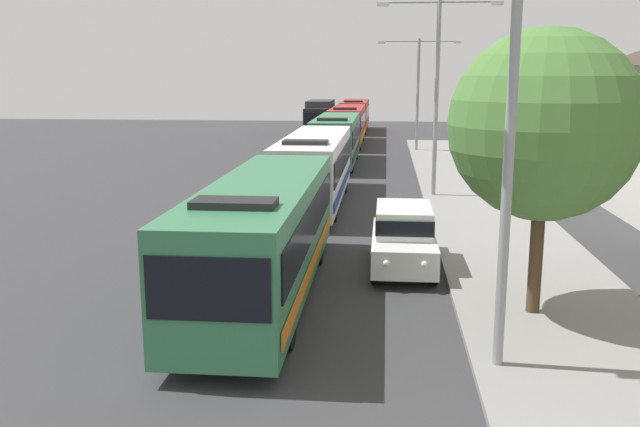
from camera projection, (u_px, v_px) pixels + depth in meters
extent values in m
cube|color=#33724C|center=(264.00, 232.00, 17.93)|extent=(2.50, 11.50, 2.70)
cube|color=black|center=(313.00, 220.00, 17.74)|extent=(0.04, 10.58, 1.00)
cube|color=black|center=(216.00, 218.00, 17.98)|extent=(0.04, 10.58, 1.00)
cube|color=black|center=(208.00, 289.00, 12.25)|extent=(2.30, 0.04, 1.20)
cube|color=orange|center=(313.00, 263.00, 17.97)|extent=(0.03, 10.92, 0.36)
cube|color=black|center=(234.00, 203.00, 14.28)|extent=(1.75, 0.90, 0.16)
cylinder|color=black|center=(287.00, 326.00, 14.60)|extent=(0.28, 1.00, 1.00)
cylinder|color=black|center=(186.00, 323.00, 14.80)|extent=(0.28, 1.00, 1.00)
cylinder|color=black|center=(318.00, 248.00, 21.16)|extent=(0.28, 1.00, 1.00)
cylinder|color=black|center=(248.00, 246.00, 21.36)|extent=(0.28, 1.00, 1.00)
cube|color=silver|center=(315.00, 166.00, 30.59)|extent=(2.50, 12.04, 2.70)
cube|color=black|center=(344.00, 159.00, 30.40)|extent=(0.04, 11.07, 1.00)
cube|color=black|center=(287.00, 158.00, 30.64)|extent=(0.04, 11.07, 1.00)
cube|color=black|center=(298.00, 180.00, 24.64)|extent=(2.30, 0.04, 1.20)
cube|color=navy|center=(344.00, 184.00, 30.63)|extent=(0.03, 11.44, 0.36)
cube|color=black|center=(306.00, 142.00, 26.78)|extent=(1.75, 0.90, 0.16)
cylinder|color=black|center=(333.00, 209.00, 27.09)|extent=(0.28, 1.00, 1.00)
cylinder|color=black|center=(278.00, 208.00, 27.30)|extent=(0.28, 1.00, 1.00)
cylinder|color=black|center=(344.00, 182.00, 33.96)|extent=(0.28, 1.00, 1.00)
cylinder|color=black|center=(300.00, 181.00, 34.16)|extent=(0.28, 1.00, 1.00)
cube|color=#33724C|center=(336.00, 138.00, 43.50)|extent=(2.50, 10.99, 2.70)
cube|color=black|center=(356.00, 133.00, 43.32)|extent=(0.04, 10.11, 1.00)
cube|color=black|center=(317.00, 133.00, 43.55)|extent=(0.04, 10.11, 1.00)
cube|color=black|center=(329.00, 142.00, 38.06)|extent=(2.30, 0.04, 1.20)
cube|color=black|center=(356.00, 151.00, 43.55)|extent=(0.03, 10.44, 0.36)
cube|color=black|center=(332.00, 119.00, 40.00)|extent=(1.75, 0.90, 0.16)
cylinder|color=black|center=(351.00, 165.00, 40.32)|extent=(0.28, 1.00, 1.00)
cylinder|color=black|center=(314.00, 164.00, 40.53)|extent=(0.28, 1.00, 1.00)
cylinder|color=black|center=(356.00, 152.00, 46.59)|extent=(0.28, 1.00, 1.00)
cylinder|color=black|center=(323.00, 152.00, 46.80)|extent=(0.28, 1.00, 1.00)
cube|color=maroon|center=(348.00, 124.00, 55.84)|extent=(2.50, 12.38, 2.70)
cube|color=black|center=(363.00, 120.00, 55.65)|extent=(0.04, 11.39, 1.00)
cube|color=black|center=(332.00, 120.00, 55.88)|extent=(0.04, 11.39, 1.00)
cube|color=black|center=(343.00, 126.00, 49.72)|extent=(2.30, 0.04, 1.20)
cube|color=gold|center=(363.00, 134.00, 55.88)|extent=(0.03, 11.76, 0.36)
cube|color=black|center=(345.00, 109.00, 51.93)|extent=(1.75, 0.90, 0.16)
cylinder|color=black|center=(359.00, 144.00, 52.23)|extent=(0.28, 1.00, 1.00)
cylinder|color=black|center=(330.00, 143.00, 52.44)|extent=(0.28, 1.00, 1.00)
cylinder|color=black|center=(362.00, 135.00, 59.29)|extent=(0.28, 1.00, 1.00)
cylinder|color=black|center=(337.00, 135.00, 59.50)|extent=(0.28, 1.00, 1.00)
cube|color=maroon|center=(355.00, 114.00, 68.49)|extent=(2.50, 11.23, 2.70)
cube|color=black|center=(368.00, 111.00, 68.31)|extent=(0.04, 10.33, 1.00)
cube|color=black|center=(342.00, 111.00, 68.54)|extent=(0.04, 10.33, 1.00)
cube|color=black|center=(352.00, 115.00, 62.94)|extent=(2.30, 0.04, 1.20)
cube|color=orange|center=(368.00, 123.00, 68.54)|extent=(0.03, 10.67, 0.36)
cube|color=black|center=(353.00, 101.00, 64.92)|extent=(1.75, 0.90, 0.16)
cylinder|color=black|center=(365.00, 129.00, 65.24)|extent=(0.28, 1.00, 1.00)
cylinder|color=black|center=(342.00, 129.00, 65.44)|extent=(0.28, 1.00, 1.00)
cylinder|color=black|center=(367.00, 124.00, 71.64)|extent=(0.28, 1.00, 1.00)
cylinder|color=black|center=(346.00, 124.00, 71.85)|extent=(0.28, 1.00, 1.00)
cube|color=white|center=(403.00, 247.00, 20.49)|extent=(1.84, 4.49, 0.80)
cube|color=white|center=(404.00, 219.00, 20.48)|extent=(1.62, 2.61, 0.80)
cube|color=black|center=(404.00, 219.00, 20.48)|extent=(1.66, 2.69, 0.44)
sphere|color=#F9EFCC|center=(386.00, 263.00, 18.31)|extent=(0.18, 0.18, 0.18)
sphere|color=#F9EFCC|center=(424.00, 264.00, 18.22)|extent=(0.18, 0.18, 0.18)
cylinder|color=black|center=(375.00, 270.00, 19.28)|extent=(0.22, 0.70, 0.70)
cylinder|color=black|center=(434.00, 272.00, 19.13)|extent=(0.22, 0.70, 0.70)
cylinder|color=black|center=(376.00, 246.00, 22.00)|extent=(0.22, 0.70, 0.70)
cylinder|color=black|center=(428.00, 247.00, 21.85)|extent=(0.22, 0.70, 0.70)
cube|color=black|center=(316.00, 121.00, 63.37)|extent=(2.30, 1.80, 2.20)
cube|color=#333338|center=(320.00, 114.00, 67.21)|extent=(2.35, 6.22, 2.70)
cube|color=black|center=(315.00, 118.00, 62.41)|extent=(2.07, 0.04, 0.90)
cylinder|color=black|center=(305.00, 131.00, 63.66)|extent=(0.26, 0.90, 0.90)
cylinder|color=black|center=(327.00, 132.00, 63.47)|extent=(0.26, 0.90, 0.90)
cylinder|color=black|center=(311.00, 127.00, 68.85)|extent=(0.26, 0.90, 0.90)
cylinder|color=black|center=(332.00, 127.00, 68.65)|extent=(0.26, 0.90, 0.90)
cylinder|color=gray|center=(509.00, 157.00, 12.74)|extent=(0.20, 0.20, 8.22)
cylinder|color=gray|center=(436.00, 99.00, 31.50)|extent=(0.20, 0.20, 8.94)
cylinder|color=gray|center=(411.00, 2.00, 30.75)|extent=(2.52, 0.10, 0.10)
cube|color=silver|center=(383.00, 4.00, 30.89)|extent=(0.56, 0.28, 0.16)
cylinder|color=gray|center=(468.00, 2.00, 30.52)|extent=(2.52, 0.10, 0.10)
cube|color=silver|center=(497.00, 3.00, 30.42)|extent=(0.56, 0.28, 0.16)
cylinder|color=gray|center=(418.00, 95.00, 50.41)|extent=(0.20, 0.20, 8.08)
cylinder|color=gray|center=(400.00, 41.00, 49.76)|extent=(2.72, 0.10, 0.10)
cube|color=silver|center=(382.00, 42.00, 49.90)|extent=(0.56, 0.28, 0.16)
cylinder|color=gray|center=(438.00, 41.00, 49.51)|extent=(2.72, 0.10, 0.10)
cube|color=silver|center=(457.00, 42.00, 49.40)|extent=(0.56, 0.28, 0.16)
cylinder|color=#4C3823|center=(536.00, 257.00, 16.28)|extent=(0.32, 0.32, 2.71)
sphere|color=#4C7A38|center=(545.00, 125.00, 15.66)|extent=(4.41, 4.41, 4.41)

